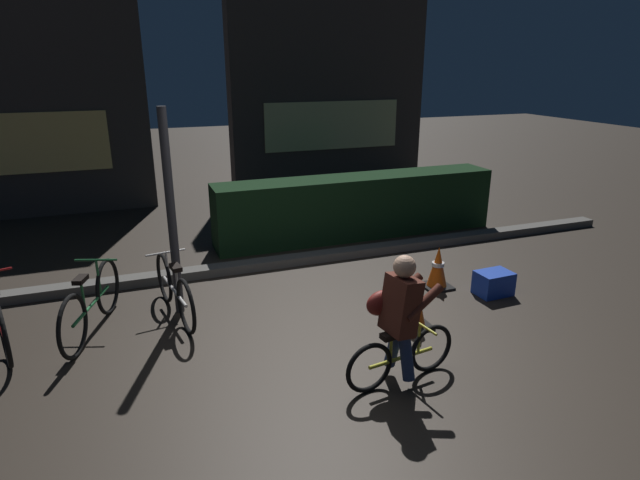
{
  "coord_description": "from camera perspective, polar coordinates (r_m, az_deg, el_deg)",
  "views": [
    {
      "loc": [
        -1.78,
        -4.69,
        2.82
      ],
      "look_at": [
        0.2,
        0.6,
        0.9
      ],
      "focal_mm": 29.58,
      "sensor_mm": 36.0,
      "label": 1
    }
  ],
  "objects": [
    {
      "name": "ground_plane",
      "position": [
        5.76,
        0.23,
        -10.57
      ],
      "size": [
        40.0,
        40.0,
        0.0
      ],
      "primitive_type": "plane",
      "color": "#2D261E"
    },
    {
      "name": "sidewalk_curb",
      "position": [
        7.63,
        -5.62,
        -2.52
      ],
      "size": [
        12.0,
        0.24,
        0.12
      ],
      "primitive_type": "cube",
      "color": "#56544F",
      "rests_on": "ground"
    },
    {
      "name": "hedge_row",
      "position": [
        8.88,
        4.04,
        3.65
      ],
      "size": [
        4.8,
        0.7,
        1.02
      ],
      "primitive_type": "cube",
      "color": "black",
      "rests_on": "ground"
    },
    {
      "name": "storefront_right",
      "position": [
        12.77,
        0.97,
        17.34
      ],
      "size": [
        4.71,
        0.54,
        5.03
      ],
      "color": "#383330",
      "rests_on": "ground"
    },
    {
      "name": "street_post",
      "position": [
        6.13,
        -15.79,
        2.61
      ],
      "size": [
        0.1,
        0.1,
        2.38
      ],
      "primitive_type": "cylinder",
      "color": "#2D2D33",
      "rests_on": "ground"
    },
    {
      "name": "parked_bike_left_mid",
      "position": [
        6.23,
        -23.49,
        -6.33
      ],
      "size": [
        0.59,
        1.57,
        0.76
      ],
      "rotation": [
        0.0,
        0.0,
        1.24
      ],
      "color": "black",
      "rests_on": "ground"
    },
    {
      "name": "parked_bike_center_left",
      "position": [
        6.31,
        -15.47,
        -5.22
      ],
      "size": [
        0.46,
        1.53,
        0.71
      ],
      "rotation": [
        0.0,
        0.0,
        1.73
      ],
      "color": "black",
      "rests_on": "ground"
    },
    {
      "name": "traffic_cone_near",
      "position": [
        5.96,
        10.2,
        -6.64
      ],
      "size": [
        0.36,
        0.36,
        0.61
      ],
      "color": "black",
      "rests_on": "ground"
    },
    {
      "name": "traffic_cone_far",
      "position": [
        7.03,
        12.62,
        -2.97
      ],
      "size": [
        0.36,
        0.36,
        0.56
      ],
      "color": "black",
      "rests_on": "ground"
    },
    {
      "name": "blue_crate",
      "position": [
        7.06,
        18.26,
        -4.45
      ],
      "size": [
        0.45,
        0.34,
        0.3
      ],
      "primitive_type": "cube",
      "rotation": [
        0.0,
        0.0,
        0.04
      ],
      "color": "#193DB7",
      "rests_on": "ground"
    },
    {
      "name": "cyclist",
      "position": [
        4.82,
        8.57,
        -8.49
      ],
      "size": [
        1.18,
        0.5,
        1.25
      ],
      "rotation": [
        0.0,
        0.0,
        0.14
      ],
      "color": "black",
      "rests_on": "ground"
    }
  ]
}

